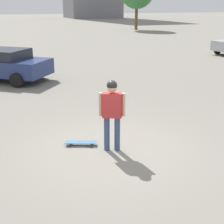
{
  "coord_description": "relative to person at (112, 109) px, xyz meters",
  "views": [
    {
      "loc": [
        2.43,
        6.34,
        3.32
      ],
      "look_at": [
        0.0,
        0.0,
        0.96
      ],
      "focal_mm": 50.0,
      "sensor_mm": 36.0,
      "label": 1
    }
  ],
  "objects": [
    {
      "name": "person",
      "position": [
        0.0,
        0.0,
        0.0
      ],
      "size": [
        0.56,
        0.36,
        1.71
      ],
      "rotation": [
        0.0,
        0.0,
        2.72
      ],
      "color": "#38476B",
      "rests_on": "ground_plane"
    },
    {
      "name": "skateboard",
      "position": [
        0.63,
        -0.51,
        -0.97
      ],
      "size": [
        0.79,
        0.46,
        0.09
      ],
      "rotation": [
        0.0,
        0.0,
        -0.39
      ],
      "color": "#336693",
      "rests_on": "ground_plane"
    },
    {
      "name": "car_parked_near",
      "position": [
        1.96,
        -8.49,
        -0.3
      ],
      "size": [
        4.34,
        4.02,
        1.43
      ],
      "rotation": [
        0.0,
        0.0,
        -0.68
      ],
      "color": "navy",
      "rests_on": "ground_plane"
    },
    {
      "name": "ground_plane",
      "position": [
        0.0,
        0.0,
        -1.04
      ],
      "size": [
        220.0,
        220.0,
        0.0
      ],
      "primitive_type": "plane",
      "color": "gray"
    }
  ]
}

